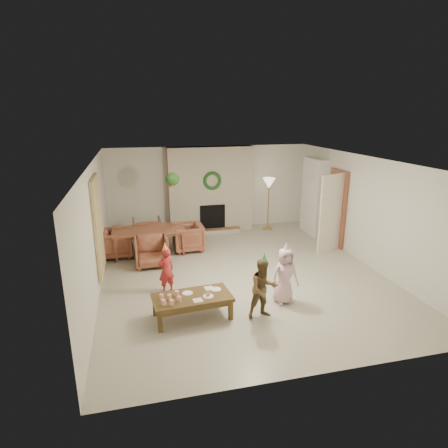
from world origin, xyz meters
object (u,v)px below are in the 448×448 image
object	(u,v)px
dining_chair_right	(188,237)
coffee_table_top	(192,298)
dining_table	(149,242)
dining_chair_far	(147,231)
child_red	(166,270)
child_plaid	(263,289)
child_pink	(285,276)
dining_chair_near	(151,251)
dining_chair_left	(117,243)

from	to	relation	value
dining_chair_right	coffee_table_top	xyz separation A→B (m)	(-0.42, -3.33, 0.03)
dining_table	dining_chair_far	xyz separation A→B (m)	(-0.01, 0.79, 0.03)
child_red	child_plaid	xyz separation A→B (m)	(1.54, -1.34, 0.07)
coffee_table_top	child_plaid	distance (m)	1.24
dining_chair_far	child_pink	size ratio (longest dim) A/B	0.71
dining_table	dining_chair_far	bearing A→B (deg)	90.00
child_red	child_pink	world-z (taller)	child_pink
dining_chair_near	dining_chair_far	world-z (taller)	same
dining_chair_near	dining_chair_left	bearing A→B (deg)	135.00
dining_chair_right	child_pink	distance (m)	3.46
child_red	dining_chair_near	bearing A→B (deg)	-104.85
child_red	child_pink	distance (m)	2.31
dining_chair_near	coffee_table_top	bearing A→B (deg)	-78.49
dining_chair_near	child_red	xyz separation A→B (m)	(0.21, -1.46, 0.12)
dining_chair_far	coffee_table_top	xyz separation A→B (m)	(0.58, -4.11, 0.03)
dining_chair_left	dining_table	bearing A→B (deg)	-90.00
dining_chair_left	coffee_table_top	world-z (taller)	dining_chair_left
dining_chair_near	dining_chair_right	bearing A→B (deg)	38.66
child_red	dining_chair_far	bearing A→B (deg)	-108.68
dining_table	dining_chair_near	bearing A→B (deg)	-90.00
child_plaid	child_pink	distance (m)	0.71
dining_table	child_plaid	bearing A→B (deg)	-64.66
dining_chair_far	child_pink	xyz separation A→B (m)	(2.35, -3.96, 0.19)
dining_chair_left	coffee_table_top	xyz separation A→B (m)	(1.36, -3.31, 0.03)
dining_table	dining_chair_near	xyz separation A→B (m)	(0.01, -0.79, 0.03)
coffee_table_top	child_red	world-z (taller)	child_red
dining_chair_right	child_red	world-z (taller)	child_red
dining_chair_left	child_plaid	distance (m)	4.40
dining_chair_far	child_red	distance (m)	3.05
dining_table	dining_chair_far	distance (m)	0.79
dining_chair_far	child_pink	bearing A→B (deg)	119.82
coffee_table_top	child_red	size ratio (longest dim) A/B	1.44
child_plaid	dining_chair_near	bearing A→B (deg)	115.92
dining_chair_near	dining_chair_left	world-z (taller)	same
dining_chair_right	child_pink	xyz separation A→B (m)	(1.35, -3.18, 0.19)
dining_chair_near	child_red	size ratio (longest dim) A/B	0.82
child_red	child_plaid	size ratio (longest dim) A/B	0.87
dining_chair_left	child_red	world-z (taller)	child_red
dining_table	child_plaid	distance (m)	4.01
dining_table	dining_chair_left	distance (m)	0.79
dining_chair_near	dining_chair_far	bearing A→B (deg)	90.00
dining_chair_far	child_pink	distance (m)	4.61
dining_chair_left	child_plaid	xyz separation A→B (m)	(2.56, -3.58, 0.19)
coffee_table_top	child_pink	world-z (taller)	child_pink
dining_chair_far	child_plaid	size ratio (longest dim) A/B	0.71
dining_table	child_red	distance (m)	2.26
dining_table	dining_chair_right	bearing A→B (deg)	0.00
coffee_table_top	dining_table	bearing A→B (deg)	94.73
dining_chair_near	dining_chair_far	distance (m)	1.58
dining_table	coffee_table_top	xyz separation A→B (m)	(0.57, -3.32, 0.07)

